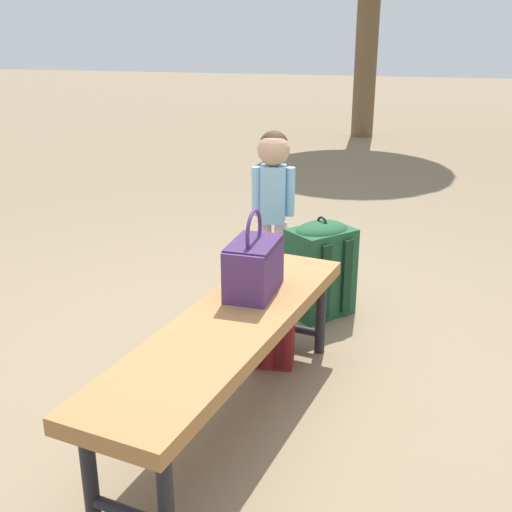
{
  "coord_description": "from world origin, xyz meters",
  "views": [
    {
      "loc": [
        -2.49,
        -0.69,
        1.51
      ],
      "look_at": [
        0.32,
        0.1,
        0.45
      ],
      "focal_mm": 43.94,
      "sensor_mm": 36.0,
      "label": 1
    }
  ],
  "objects_px": {
    "park_bench": "(229,334)",
    "handbag": "(254,265)",
    "backpack_small": "(271,328)",
    "backpack_large": "(320,266)",
    "child_standing": "(273,185)"
  },
  "relations": [
    {
      "from": "park_bench",
      "to": "handbag",
      "type": "xyz_separation_m",
      "value": [
        0.29,
        -0.01,
        0.18
      ]
    },
    {
      "from": "child_standing",
      "to": "backpack_small",
      "type": "bearing_deg",
      "value": -166.16
    },
    {
      "from": "park_bench",
      "to": "backpack_large",
      "type": "relative_size",
      "value": 2.91
    },
    {
      "from": "handbag",
      "to": "backpack_small",
      "type": "xyz_separation_m",
      "value": [
        0.21,
        -0.02,
        -0.39
      ]
    },
    {
      "from": "backpack_small",
      "to": "handbag",
      "type": "bearing_deg",
      "value": 173.86
    },
    {
      "from": "backpack_small",
      "to": "park_bench",
      "type": "bearing_deg",
      "value": 175.76
    },
    {
      "from": "handbag",
      "to": "child_standing",
      "type": "xyz_separation_m",
      "value": [
        1.17,
        0.21,
        0.06
      ]
    },
    {
      "from": "backpack_large",
      "to": "backpack_small",
      "type": "xyz_separation_m",
      "value": [
        -0.62,
        0.12,
        -0.1
      ]
    },
    {
      "from": "backpack_large",
      "to": "backpack_small",
      "type": "height_order",
      "value": "backpack_large"
    },
    {
      "from": "backpack_large",
      "to": "child_standing",
      "type": "bearing_deg",
      "value": 46.19
    },
    {
      "from": "handbag",
      "to": "backpack_large",
      "type": "xyz_separation_m",
      "value": [
        0.83,
        -0.14,
        -0.29
      ]
    },
    {
      "from": "backpack_large",
      "to": "park_bench",
      "type": "bearing_deg",
      "value": 172.07
    },
    {
      "from": "handbag",
      "to": "child_standing",
      "type": "relative_size",
      "value": 0.39
    },
    {
      "from": "handbag",
      "to": "child_standing",
      "type": "bearing_deg",
      "value": 10.36
    },
    {
      "from": "park_bench",
      "to": "handbag",
      "type": "bearing_deg",
      "value": -2.87
    }
  ]
}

